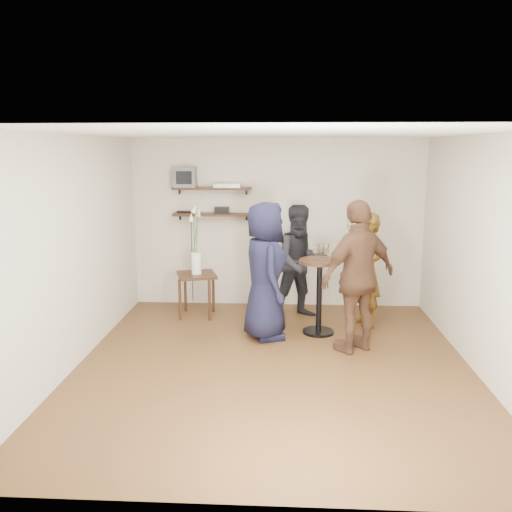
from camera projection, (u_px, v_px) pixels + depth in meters
The scene contains 18 objects.
room at pixel (274, 254), 5.97m from camera, with size 4.58×5.08×2.68m.
shelf_upper at pixel (212, 188), 8.24m from camera, with size 1.20×0.25×0.04m, color black.
shelf_lower at pixel (212, 214), 8.32m from camera, with size 1.20×0.25×0.04m, color black.
crt_monitor at pixel (186, 177), 8.23m from camera, with size 0.32×0.30×0.30m, color #59595B.
dvd_deck at pixel (227, 185), 8.22m from camera, with size 0.40×0.24×0.06m, color silver.
radio at pixel (222, 210), 8.30m from camera, with size 0.22×0.10×0.10m, color black.
power_strip at pixel (186, 212), 8.38m from camera, with size 0.30×0.05×0.03m, color black.
side_table at pixel (197, 281), 7.96m from camera, with size 0.67×0.67×0.64m.
vase_lilies at pixel (196, 252), 7.88m from camera, with size 0.20×0.20×1.03m.
drinks_table at pixel (319, 286), 7.19m from camera, with size 0.55×0.55×1.01m.
wine_glass_fl at pixel (315, 250), 7.05m from camera, with size 0.07×0.07×0.21m.
wine_glass_fr at pixel (326, 249), 7.06m from camera, with size 0.07×0.07×0.22m.
wine_glass_bl at pixel (319, 249), 7.15m from camera, with size 0.06×0.06×0.19m.
wine_glass_br at pixel (321, 248), 7.11m from camera, with size 0.07×0.07×0.22m.
person_plaid at pixel (366, 270), 7.46m from camera, with size 0.58×0.38×1.59m, color #A42812.
person_dark at pixel (301, 262), 7.86m from camera, with size 0.81×0.63×1.66m, color black.
person_navy at pixel (265, 271), 6.98m from camera, with size 0.87×0.57×1.79m, color black.
person_brown at pixel (358, 277), 6.51m from camera, with size 1.09×0.45×1.86m, color #4E3221.
Camera 1 is at (0.12, -5.86, 2.45)m, focal length 38.00 mm.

